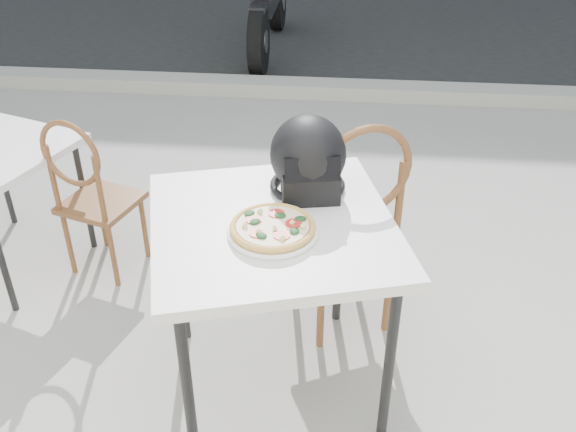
# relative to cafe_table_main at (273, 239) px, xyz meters

# --- Properties ---
(ground) EXTENTS (80.00, 80.00, 0.00)m
(ground) POSITION_rel_cafe_table_main_xyz_m (0.10, 0.37, -0.77)
(ground) COLOR gray
(ground) RESTS_ON ground
(curb) EXTENTS (30.00, 0.25, 0.12)m
(curb) POSITION_rel_cafe_table_main_xyz_m (0.10, 3.37, -0.71)
(curb) COLOR gray
(curb) RESTS_ON ground
(cafe_table_main) EXTENTS (1.11, 1.11, 0.85)m
(cafe_table_main) POSITION_rel_cafe_table_main_xyz_m (0.00, 0.00, 0.00)
(cafe_table_main) COLOR white
(cafe_table_main) RESTS_ON ground
(plate) EXTENTS (0.37, 0.37, 0.02)m
(plate) POSITION_rel_cafe_table_main_xyz_m (0.01, -0.08, 0.09)
(plate) COLOR white
(plate) RESTS_ON cafe_table_main
(pizza) EXTENTS (0.32, 0.32, 0.04)m
(pizza) POSITION_rel_cafe_table_main_xyz_m (0.01, -0.08, 0.11)
(pizza) COLOR gold
(pizza) RESTS_ON plate
(helmet) EXTENTS (0.36, 0.37, 0.31)m
(helmet) POSITION_rel_cafe_table_main_xyz_m (0.11, 0.25, 0.21)
(helmet) COLOR black
(helmet) RESTS_ON cafe_table_main
(cafe_chair_main) EXTENTS (0.56, 0.56, 1.11)m
(cafe_chair_main) POSITION_rel_cafe_table_main_xyz_m (0.30, 0.41, -0.15)
(cafe_chair_main) COLOR brown
(cafe_chair_main) RESTS_ON ground
(cafe_chair_side) EXTENTS (0.45, 0.45, 0.93)m
(cafe_chair_side) POSITION_rel_cafe_table_main_xyz_m (-1.02, 0.72, -0.26)
(cafe_chair_side) COLOR brown
(cafe_chair_side) RESTS_ON ground
(motorcycle) EXTENTS (0.55, 2.13, 1.06)m
(motorcycle) POSITION_rel_cafe_table_main_xyz_m (-0.59, 4.59, -0.31)
(motorcycle) COLOR black
(motorcycle) RESTS_ON street_asphalt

